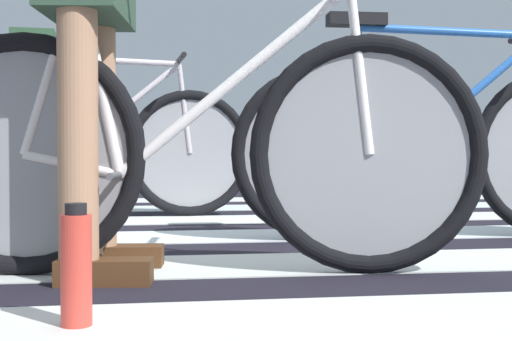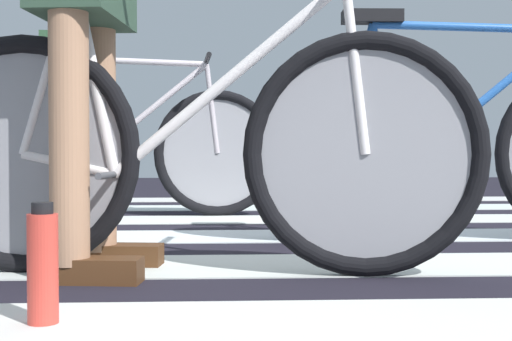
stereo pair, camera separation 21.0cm
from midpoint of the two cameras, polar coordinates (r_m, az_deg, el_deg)
ground at (r=2.78m, az=2.48°, el=-6.20°), size 18.00×14.00×0.02m
crosswalk_markings at (r=2.98m, az=1.95°, el=-5.44°), size 5.45×5.03×0.00m
bicycle_1_of_3 at (r=2.04m, az=-2.53°, el=2.12°), size 1.73×0.52×0.93m
cyclist_1_of_3 at (r=2.12m, az=-11.03°, el=9.72°), size 0.35×0.43×1.03m
bicycle_2_of_3 at (r=2.95m, az=18.15°, el=1.87°), size 1.74×0.52×0.93m
bicycle_3_of_3 at (r=3.90m, az=-9.21°, el=1.83°), size 1.74×0.52×0.93m
cyclist_3_of_3 at (r=3.94m, az=-13.77°, el=5.60°), size 0.34×0.42×1.00m
water_bottle at (r=1.51m, az=-13.28°, el=-7.69°), size 0.06×0.06×0.26m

